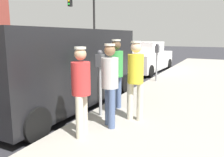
# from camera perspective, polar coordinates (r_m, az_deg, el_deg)

# --- Properties ---
(ground_plane) EXTENTS (80.00, 80.00, 0.00)m
(ground_plane) POSITION_cam_1_polar(r_m,az_deg,el_deg) (5.74, -19.25, -10.43)
(ground_plane) COLOR #2D2D33
(sidewalk_slab) EXTENTS (5.00, 32.00, 0.15)m
(sidewalk_slab) POSITION_cam_1_polar(r_m,az_deg,el_deg) (4.19, 18.58, -17.34)
(sidewalk_slab) COLOR #9E998E
(sidewalk_slab) RESTS_ON ground
(parking_meter_near) EXTENTS (0.14, 0.18, 1.52)m
(parking_meter_near) POSITION_cam_1_polar(r_m,az_deg,el_deg) (5.30, -2.91, 1.65)
(parking_meter_near) COLOR gray
(parking_meter_near) RESTS_ON sidewalk_slab
(parking_meter_far) EXTENTS (0.14, 0.18, 1.52)m
(parking_meter_far) POSITION_cam_1_polar(r_m,az_deg,el_deg) (9.65, 10.89, 5.47)
(parking_meter_far) COLOR gray
(parking_meter_far) RESTS_ON sidewalk_slab
(pedestrian_in_gray) EXTENTS (0.34, 0.34, 1.68)m
(pedestrian_in_gray) POSITION_cam_1_polar(r_m,az_deg,el_deg) (4.65, -0.52, -0.43)
(pedestrian_in_gray) COLOR #4C608C
(pedestrian_in_gray) RESTS_ON sidewalk_slab
(pedestrian_in_red) EXTENTS (0.34, 0.36, 1.65)m
(pedestrian_in_red) POSITION_cam_1_polar(r_m,az_deg,el_deg) (4.23, -7.53, -1.96)
(pedestrian_in_red) COLOR beige
(pedestrian_in_red) RESTS_ON sidewalk_slab
(pedestrian_in_yellow) EXTENTS (0.36, 0.34, 1.72)m
(pedestrian_in_yellow) POSITION_cam_1_polar(r_m,az_deg,el_deg) (5.05, 5.75, 0.72)
(pedestrian_in_yellow) COLOR beige
(pedestrian_in_yellow) RESTS_ON sidewalk_slab
(pedestrian_in_green) EXTENTS (0.34, 0.36, 1.74)m
(pedestrian_in_green) POSITION_cam_1_polar(r_m,az_deg,el_deg) (5.78, 1.00, 2.14)
(pedestrian_in_green) COLOR #4C608C
(pedestrian_in_green) RESTS_ON sidewalk_slab
(parked_van) EXTENTS (2.18, 5.23, 2.15)m
(parked_van) POSITION_cam_1_polar(r_m,az_deg,el_deg) (6.62, -11.75, 3.00)
(parked_van) COLOR black
(parked_van) RESTS_ON ground
(parked_sedan_ahead) EXTENTS (2.09, 4.47, 1.65)m
(parked_sedan_ahead) POSITION_cam_1_polar(r_m,az_deg,el_deg) (13.05, 8.08, 4.92)
(parked_sedan_ahead) COLOR white
(parked_sedan_ahead) RESTS_ON ground
(traffic_light_corner) EXTENTS (2.48, 0.42, 5.20)m
(traffic_light_corner) POSITION_cam_1_polar(r_m,az_deg,el_deg) (18.90, -6.68, 15.05)
(traffic_light_corner) COLOR black
(traffic_light_corner) RESTS_ON ground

